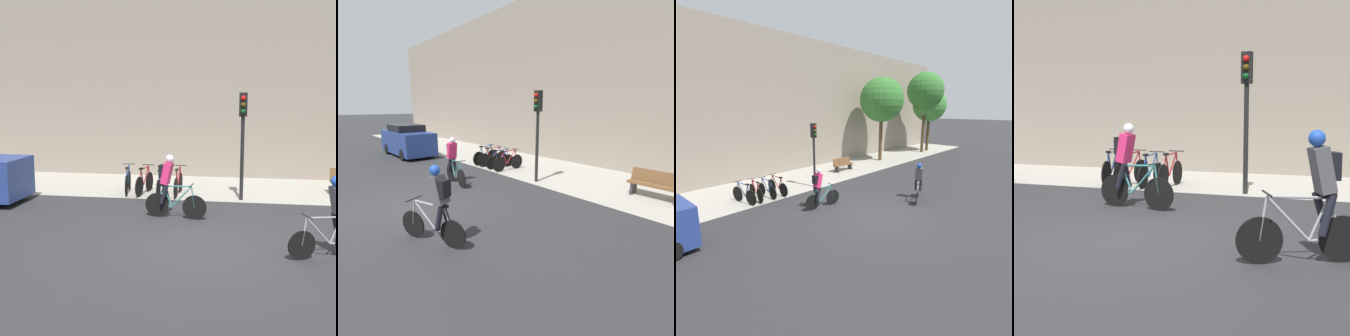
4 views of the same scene
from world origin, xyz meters
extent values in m
plane|color=#2B2B2D|center=(0.00, 0.00, 0.00)|extent=(200.00, 200.00, 0.00)
cube|color=#A39E93|center=(0.00, 6.75, 0.00)|extent=(44.00, 4.50, 0.01)
cube|color=gray|center=(0.00, 9.30, 4.44)|extent=(44.00, 0.60, 8.88)
cylinder|color=black|center=(-0.42, 2.22, 0.34)|extent=(0.68, 0.12, 0.68)
cylinder|color=black|center=(-1.50, 2.36, 0.34)|extent=(0.68, 0.12, 0.68)
cylinder|color=teal|center=(-0.79, 2.27, 0.62)|extent=(0.59, 0.12, 0.62)
cylinder|color=teal|center=(-1.19, 2.32, 0.61)|extent=(0.28, 0.08, 0.58)
cylinder|color=teal|center=(-0.91, 2.28, 0.91)|extent=(0.80, 0.14, 0.07)
cylinder|color=teal|center=(-1.28, 2.33, 0.33)|extent=(0.44, 0.09, 0.05)
cylinder|color=teal|center=(-1.40, 2.35, 0.62)|extent=(0.23, 0.06, 0.56)
cylinder|color=teal|center=(-0.46, 2.23, 0.63)|extent=(0.13, 0.05, 0.59)
cylinder|color=black|center=(-0.51, 2.23, 0.96)|extent=(0.09, 0.46, 0.03)
cube|color=black|center=(-1.30, 2.34, 0.93)|extent=(0.21, 0.11, 0.06)
cube|color=#E52866|center=(-1.20, 2.32, 1.26)|extent=(0.36, 0.36, 0.63)
sphere|color=silver|center=(-1.13, 2.31, 1.67)|extent=(0.25, 0.25, 0.22)
cylinder|color=black|center=(-1.27, 2.22, 0.69)|extent=(0.29, 0.14, 0.56)
cylinder|color=black|center=(-1.24, 2.44, 0.69)|extent=(0.25, 0.14, 0.56)
cube|color=black|center=(-1.34, 2.34, 1.31)|extent=(0.17, 0.28, 0.36)
cylinder|color=black|center=(2.13, -0.56, 0.31)|extent=(0.59, 0.28, 0.63)
cylinder|color=black|center=(3.15, -0.13, 0.31)|extent=(0.59, 0.28, 0.63)
cylinder|color=#99999E|center=(2.48, -0.42, 0.60)|extent=(0.57, 0.27, 0.62)
cylinder|color=#99999E|center=(2.85, -0.25, 0.58)|extent=(0.27, 0.15, 0.58)
cylinder|color=#99999E|center=(2.59, -0.37, 0.88)|extent=(0.77, 0.36, 0.07)
cylinder|color=#99999E|center=(2.95, -0.22, 0.31)|extent=(0.42, 0.20, 0.05)
cylinder|color=#99999E|center=(3.06, -0.17, 0.59)|extent=(0.22, 0.12, 0.56)
cylinder|color=#99999E|center=(2.17, -0.55, 0.60)|extent=(0.13, 0.08, 0.59)
cylinder|color=black|center=(2.21, -0.53, 0.93)|extent=(0.21, 0.43, 0.03)
cube|color=black|center=(2.97, -0.21, 0.90)|extent=(0.22, 0.15, 0.06)
cube|color=#4C4C51|center=(2.87, -0.25, 1.23)|extent=(0.42, 0.42, 0.63)
sphere|color=#1E47AD|center=(2.80, -0.28, 1.64)|extent=(0.29, 0.29, 0.22)
cylinder|color=black|center=(2.88, -0.13, 0.66)|extent=(0.30, 0.21, 0.56)
cylinder|color=black|center=(2.96, -0.33, 0.66)|extent=(0.26, 0.20, 0.56)
cube|color=black|center=(3.00, -0.19, 1.28)|extent=(0.23, 0.29, 0.36)
cylinder|color=black|center=(-3.15, 5.76, 0.36)|extent=(0.14, 0.71, 0.71)
cylinder|color=black|center=(-3.01, 4.78, 0.36)|extent=(0.14, 0.71, 0.71)
cylinder|color=#1E478C|center=(-3.10, 5.42, 0.64)|extent=(0.12, 0.55, 0.62)
cylinder|color=#1E478C|center=(-3.05, 5.06, 0.62)|extent=(0.08, 0.26, 0.58)
cylinder|color=#1E478C|center=(-3.09, 5.32, 0.92)|extent=(0.15, 0.73, 0.07)
cylinder|color=#1E478C|center=(-3.04, 4.97, 0.35)|extent=(0.09, 0.40, 0.05)
cylinder|color=#1E478C|center=(-3.02, 4.86, 0.63)|extent=(0.06, 0.21, 0.56)
cylinder|color=#1E478C|center=(-3.15, 5.72, 0.65)|extent=(0.05, 0.12, 0.58)
cylinder|color=black|center=(-3.14, 5.68, 0.98)|extent=(0.46, 0.09, 0.03)
cube|color=black|center=(-3.03, 4.95, 0.95)|extent=(0.11, 0.21, 0.06)
cylinder|color=black|center=(-2.42, 5.75, 0.34)|extent=(0.14, 0.68, 0.69)
cylinder|color=black|center=(-2.57, 4.78, 0.34)|extent=(0.14, 0.68, 0.69)
cylinder|color=maroon|center=(-2.47, 5.42, 0.62)|extent=(0.12, 0.54, 0.62)
cylinder|color=maroon|center=(-2.52, 5.06, 0.61)|extent=(0.08, 0.26, 0.58)
cylinder|color=maroon|center=(-2.48, 5.32, 0.91)|extent=(0.15, 0.73, 0.07)
cylinder|color=maroon|center=(-2.54, 4.97, 0.33)|extent=(0.09, 0.40, 0.05)
cylinder|color=maroon|center=(-2.55, 4.87, 0.62)|extent=(0.06, 0.21, 0.56)
cylinder|color=maroon|center=(-2.42, 5.71, 0.63)|extent=(0.05, 0.12, 0.58)
cylinder|color=black|center=(-2.43, 5.68, 0.96)|extent=(0.46, 0.10, 0.03)
cube|color=black|center=(-2.54, 4.96, 0.93)|extent=(0.11, 0.21, 0.06)
cylinder|color=black|center=(-1.89, 5.78, 0.31)|extent=(0.04, 0.61, 0.61)
cylinder|color=black|center=(-1.91, 4.76, 0.31)|extent=(0.04, 0.61, 0.61)
cylinder|color=#1E478C|center=(-1.90, 5.43, 0.59)|extent=(0.05, 0.56, 0.62)
cylinder|color=#1E478C|center=(-1.90, 5.05, 0.57)|extent=(0.04, 0.26, 0.58)
cylinder|color=#1E478C|center=(-1.90, 5.32, 0.87)|extent=(0.05, 0.76, 0.07)
cylinder|color=#1E478C|center=(-1.91, 4.96, 0.30)|extent=(0.04, 0.41, 0.05)
cylinder|color=#1E478C|center=(-1.91, 4.85, 0.58)|extent=(0.04, 0.21, 0.56)
cylinder|color=#1E478C|center=(-1.89, 5.74, 0.60)|extent=(0.04, 0.12, 0.59)
cylinder|color=black|center=(-1.90, 5.69, 0.93)|extent=(0.46, 0.03, 0.03)
cube|color=black|center=(-1.91, 4.94, 0.90)|extent=(0.08, 0.20, 0.06)
cylinder|color=black|center=(-1.30, 5.79, 0.34)|extent=(0.05, 0.68, 0.68)
cylinder|color=black|center=(-1.32, 4.74, 0.34)|extent=(0.05, 0.68, 0.68)
cylinder|color=maroon|center=(-1.31, 5.43, 0.62)|extent=(0.05, 0.58, 0.62)
cylinder|color=maroon|center=(-1.32, 5.04, 0.61)|extent=(0.04, 0.27, 0.58)
cylinder|color=maroon|center=(-1.31, 5.32, 0.91)|extent=(0.05, 0.78, 0.07)
cylinder|color=maroon|center=(-1.32, 4.95, 0.33)|extent=(0.04, 0.42, 0.05)
cylinder|color=maroon|center=(-1.32, 4.83, 0.62)|extent=(0.04, 0.22, 0.56)
cylinder|color=maroon|center=(-1.30, 5.75, 0.63)|extent=(0.04, 0.12, 0.59)
cylinder|color=black|center=(-1.31, 5.71, 0.96)|extent=(0.46, 0.04, 0.03)
cube|color=black|center=(-1.32, 4.93, 0.93)|extent=(0.08, 0.20, 0.06)
cylinder|color=black|center=(0.82, 4.88, 1.74)|extent=(0.12, 0.12, 3.47)
cube|color=black|center=(0.82, 4.88, 3.09)|extent=(0.26, 0.20, 0.76)
sphere|color=red|center=(0.82, 4.75, 3.30)|extent=(0.15, 0.15, 0.15)
sphere|color=#4C380A|center=(0.82, 4.75, 3.09)|extent=(0.15, 0.15, 0.15)
sphere|color=#0C4719|center=(0.82, 4.75, 2.88)|extent=(0.15, 0.15, 0.15)
camera|label=1|loc=(0.93, -10.25, 3.43)|focal=50.00mm
camera|label=2|loc=(7.64, -2.52, 2.90)|focal=28.00mm
camera|label=3|loc=(-8.32, -5.76, 4.26)|focal=28.00mm
camera|label=4|loc=(3.15, -6.51, 1.92)|focal=50.00mm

